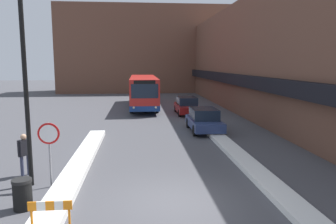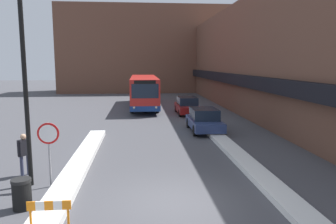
# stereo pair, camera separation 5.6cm
# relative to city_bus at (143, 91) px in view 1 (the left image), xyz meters

# --- Properties ---
(ground_plane) EXTENTS (160.00, 160.00, 0.00)m
(ground_plane) POSITION_rel_city_bus_xyz_m (0.53, -23.13, -1.69)
(ground_plane) COLOR #47474C
(building_row_right) EXTENTS (5.50, 60.00, 9.74)m
(building_row_right) POSITION_rel_city_bus_xyz_m (10.50, 0.87, 3.17)
(building_row_right) COLOR brown
(building_row_right) RESTS_ON ground_plane
(building_backdrop_far) EXTENTS (26.00, 8.00, 13.01)m
(building_backdrop_far) POSITION_rel_city_bus_xyz_m (0.53, 19.50, 4.82)
(building_backdrop_far) COLOR brown
(building_backdrop_far) RESTS_ON ground_plane
(snow_bank_left) EXTENTS (0.90, 14.43, 0.27)m
(snow_bank_left) POSITION_rel_city_bus_xyz_m (-3.07, -19.94, -1.55)
(snow_bank_left) COLOR silver
(snow_bank_left) RESTS_ON ground_plane
(snow_bank_right) EXTENTS (0.90, 16.04, 0.22)m
(snow_bank_right) POSITION_rel_city_bus_xyz_m (4.13, -19.31, -1.58)
(snow_bank_right) COLOR silver
(snow_bank_right) RESTS_ON ground_plane
(city_bus) EXTENTS (2.57, 12.62, 3.08)m
(city_bus) POSITION_rel_city_bus_xyz_m (0.00, 0.00, 0.00)
(city_bus) COLOR red
(city_bus) RESTS_ON ground_plane
(parked_car_front) EXTENTS (1.89, 4.21, 1.50)m
(parked_car_front) POSITION_rel_city_bus_xyz_m (3.73, -12.29, -0.93)
(parked_car_front) COLOR navy
(parked_car_front) RESTS_ON ground_plane
(parked_car_middle) EXTENTS (1.86, 4.46, 1.49)m
(parked_car_middle) POSITION_rel_city_bus_xyz_m (3.73, -4.70, -0.95)
(parked_car_middle) COLOR maroon
(parked_car_middle) RESTS_ON ground_plane
(stop_sign) EXTENTS (0.76, 0.08, 2.34)m
(stop_sign) POSITION_rel_city_bus_xyz_m (-3.68, -21.44, 0.01)
(stop_sign) COLOR gray
(stop_sign) RESTS_ON ground_plane
(street_lamp) EXTENTS (1.46, 0.36, 7.28)m
(street_lamp) POSITION_rel_city_bus_xyz_m (-4.19, -21.18, 2.75)
(street_lamp) COLOR black
(street_lamp) RESTS_ON ground_plane
(pedestrian) EXTENTS (0.43, 0.49, 1.69)m
(pedestrian) POSITION_rel_city_bus_xyz_m (-5.00, -20.13, -0.67)
(pedestrian) COLOR #333851
(pedestrian) RESTS_ON ground_plane
(trash_bin) EXTENTS (0.59, 0.59, 0.95)m
(trash_bin) POSITION_rel_city_bus_xyz_m (-4.06, -23.22, -1.21)
(trash_bin) COLOR black
(trash_bin) RESTS_ON ground_plane
(construction_barricade) EXTENTS (1.10, 0.06, 0.94)m
(construction_barricade) POSITION_rel_city_bus_xyz_m (-2.80, -24.91, -1.02)
(construction_barricade) COLOR orange
(construction_barricade) RESTS_ON ground_plane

